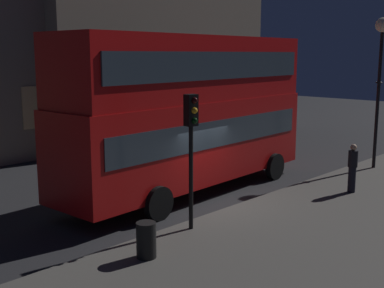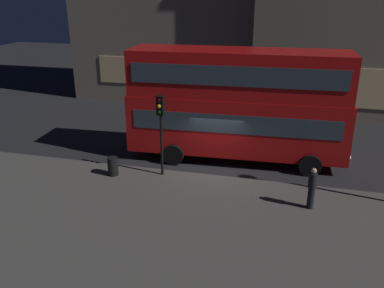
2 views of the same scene
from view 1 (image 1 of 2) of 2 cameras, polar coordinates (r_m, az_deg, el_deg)
name	(u,v)px [view 1 (image 1 of 2)]	position (r m, az deg, el deg)	size (l,w,h in m)	color
ground_plane	(207,205)	(16.58, 1.78, -6.97)	(80.00, 80.00, 0.00)	#232326
sidewalk_slab	(367,247)	(13.73, 19.31, -11.02)	(44.00, 9.19, 0.12)	#4C4944
building_plain_facade	(125,1)	(31.83, -7.64, 15.85)	(15.21, 9.48, 16.13)	gray
double_decker_bus	(189,107)	(17.49, -0.29, 4.26)	(10.84, 3.28, 5.51)	#B20F0F
traffic_light_near_kerb	(191,133)	(13.40, -0.08, 1.26)	(0.35, 0.38, 3.73)	black
street_lamp	(381,52)	(22.24, 20.77, 9.80)	(0.60, 0.60, 6.25)	black
pedestrian	(352,167)	(18.29, 17.85, -2.56)	(0.33, 0.33, 1.71)	black
litter_bin	(146,240)	(12.11, -5.24, -10.86)	(0.48, 0.48, 0.87)	black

